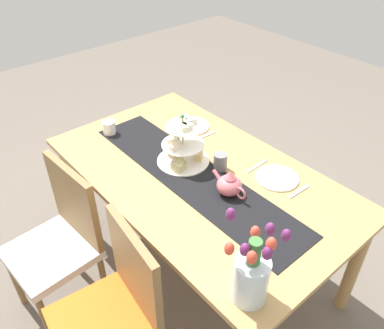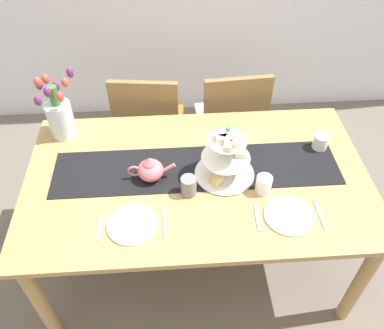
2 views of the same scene
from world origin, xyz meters
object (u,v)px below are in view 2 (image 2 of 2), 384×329
object	(u,v)px
knife_left	(165,223)
cream_jug	(321,142)
tulip_vase	(59,114)
mug_grey	(189,186)
knife_right	(320,214)
fork_left	(100,226)
mug_white_text	(264,185)
teapot	(150,170)
dinner_plate_left	(132,224)
dinner_plate_right	(289,216)
chair_left	(150,124)
fork_right	(258,218)
chair_right	(231,120)
dining_table	(197,188)
tiered_cake_stand	(225,159)

from	to	relation	value
knife_left	cream_jug	bearing A→B (deg)	27.94
tulip_vase	mug_grey	xyz separation A→B (m)	(0.67, -0.49, -0.09)
knife_right	tulip_vase	bearing A→B (deg)	152.37
fork_left	mug_grey	xyz separation A→B (m)	(0.41, 0.17, 0.05)
knife_left	mug_white_text	size ratio (longest dim) A/B	1.79
teapot	dinner_plate_left	distance (m)	0.30
tulip_vase	dinner_plate_right	distance (m)	1.30
chair_left	fork_left	bearing A→B (deg)	-100.89
fork_left	knife_right	distance (m)	1.00
dinner_plate_left	fork_right	distance (m)	0.57
fork_right	chair_right	bearing A→B (deg)	88.00
dining_table	teapot	size ratio (longest dim) A/B	7.28
fork_left	teapot	bearing A→B (deg)	51.47
chair_right	fork_right	world-z (taller)	chair_right
tiered_cake_stand	mug_grey	bearing A→B (deg)	-148.34
tiered_cake_stand	chair_left	bearing A→B (deg)	118.89
chair_left	tiered_cake_stand	distance (m)	0.90
knife_left	dinner_plate_right	distance (m)	0.57
cream_jug	teapot	bearing A→B (deg)	-169.88
dinner_plate_left	dinner_plate_right	world-z (taller)	same
tiered_cake_stand	teapot	xyz separation A→B (m)	(-0.37, -0.00, -0.04)
dinner_plate_left	knife_right	size ratio (longest dim) A/B	1.35
chair_right	mug_grey	bearing A→B (deg)	-111.95
fork_left	knife_left	distance (m)	0.29
knife_right	teapot	bearing A→B (deg)	159.81
teapot	tulip_vase	distance (m)	0.62
tulip_vase	fork_left	bearing A→B (deg)	-68.72
knife_left	mug_white_text	distance (m)	0.51
tulip_vase	dinner_plate_right	bearing A→B (deg)	-30.60
dining_table	knife_right	world-z (taller)	knife_right
fork_right	knife_right	bearing A→B (deg)	0.00
teapot	fork_left	distance (m)	0.37
fork_left	fork_right	size ratio (longest dim) A/B	1.00
dinner_plate_left	dinner_plate_right	bearing A→B (deg)	0.00
dinner_plate_left	mug_white_text	world-z (taller)	mug_white_text
fork_right	mug_white_text	distance (m)	0.17
dinner_plate_left	knife_right	bearing A→B (deg)	0.00
teapot	knife_right	xyz separation A→B (m)	(0.78, -0.29, -0.06)
dining_table	tiered_cake_stand	size ratio (longest dim) A/B	5.71
dinner_plate_left	knife_right	xyz separation A→B (m)	(0.86, 0.00, -0.00)
knife_left	knife_right	bearing A→B (deg)	0.00
knife_right	mug_white_text	bearing A→B (deg)	145.82
chair_left	knife_left	distance (m)	1.05
dining_table	chair_right	xyz separation A→B (m)	(0.29, 0.73, -0.15)
tiered_cake_stand	cream_jug	distance (m)	0.56
teapot	dinner_plate_right	size ratio (longest dim) A/B	1.04
teapot	dinner_plate_left	world-z (taller)	teapot
mug_grey	cream_jug	bearing A→B (deg)	20.68
dinner_plate_right	knife_right	distance (m)	0.15
mug_white_text	fork_right	bearing A→B (deg)	-108.78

